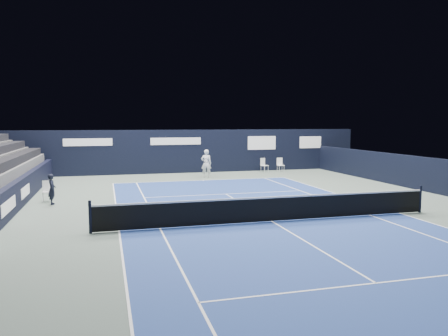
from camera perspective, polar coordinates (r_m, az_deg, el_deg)
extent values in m
plane|color=#4E5D54|center=(18.09, 3.98, -5.64)|extent=(48.00, 48.00, 0.00)
cube|color=navy|center=(16.26, 6.31, -6.98)|extent=(10.97, 23.77, 0.01)
cube|color=black|center=(26.54, 22.93, -0.41)|extent=(0.30, 22.00, 1.80)
cube|color=silver|center=(32.20, 5.32, 0.32)|extent=(0.59, 0.57, 0.04)
cube|color=silver|center=(32.32, 5.08, 0.84)|extent=(0.43, 0.21, 0.54)
cylinder|color=silver|center=(32.49, 5.34, -0.05)|extent=(0.03, 0.03, 0.47)
cylinder|color=silver|center=(32.22, 4.85, -0.09)|extent=(0.03, 0.03, 0.47)
cylinder|color=silver|center=(32.23, 5.79, -0.10)|extent=(0.03, 0.03, 0.47)
cylinder|color=silver|center=(31.96, 5.30, -0.15)|extent=(0.03, 0.03, 0.47)
cube|color=white|center=(32.33, 5.05, 0.99)|extent=(0.37, 0.22, 0.34)
cube|color=white|center=(32.56, 7.41, 0.35)|extent=(0.47, 0.44, 0.04)
cube|color=white|center=(32.72, 7.27, 0.87)|extent=(0.45, 0.05, 0.54)
cylinder|color=white|center=(32.83, 7.58, -0.02)|extent=(0.03, 0.03, 0.47)
cylinder|color=white|center=(32.67, 6.97, -0.04)|extent=(0.03, 0.03, 0.47)
cylinder|color=white|center=(32.50, 7.85, -0.08)|extent=(0.03, 0.03, 0.47)
cylinder|color=white|center=(32.34, 7.23, -0.10)|extent=(0.03, 0.03, 0.47)
cube|color=white|center=(21.69, -22.10, -2.93)|extent=(0.44, 0.42, 0.04)
cube|color=white|center=(21.84, -22.09, -2.17)|extent=(0.43, 0.05, 0.51)
cylinder|color=white|center=(21.88, -21.57, -3.43)|extent=(0.02, 0.02, 0.44)
cylinder|color=white|center=(21.91, -22.52, -3.45)|extent=(0.02, 0.02, 0.44)
cylinder|color=white|center=(21.54, -21.63, -3.57)|extent=(0.02, 0.02, 0.44)
cylinder|color=white|center=(21.57, -22.59, -3.60)|extent=(0.02, 0.02, 0.44)
imported|color=black|center=(20.84, -21.56, -2.60)|extent=(0.37, 0.53, 1.36)
cube|color=white|center=(27.49, -2.79, -1.61)|extent=(10.97, 0.06, 0.00)
cube|color=white|center=(18.93, 22.03, -5.52)|extent=(0.06, 23.77, 0.00)
cube|color=white|center=(15.18, -13.54, -8.03)|extent=(0.06, 23.77, 0.00)
cube|color=white|center=(18.15, 18.56, -5.87)|extent=(0.06, 23.77, 0.00)
cube|color=white|center=(15.27, -8.35, -7.84)|extent=(0.06, 23.77, 0.00)
cube|color=white|center=(22.22, 0.26, -3.42)|extent=(8.23, 0.06, 0.00)
cube|color=white|center=(10.80, 19.22, -14.01)|extent=(8.23, 0.06, 0.00)
cube|color=white|center=(16.26, 6.31, -6.96)|extent=(0.06, 12.80, 0.00)
cube|color=white|center=(27.35, -2.72, -1.65)|extent=(0.06, 0.30, 0.00)
cylinder|color=black|center=(19.40, 24.25, -3.72)|extent=(0.10, 0.10, 1.10)
cylinder|color=black|center=(15.06, -17.09, -6.13)|extent=(0.10, 0.10, 1.10)
cube|color=black|center=(16.16, 6.33, -5.40)|extent=(12.80, 0.03, 0.86)
cube|color=white|center=(16.08, 6.35, -3.83)|extent=(12.80, 0.05, 0.06)
cube|color=black|center=(31.84, -4.59, 2.21)|extent=(26.00, 0.60, 3.10)
cube|color=silver|center=(30.96, -17.35, 3.24)|extent=(3.20, 0.02, 0.50)
cube|color=silver|center=(31.32, -6.30, 3.50)|extent=(3.60, 0.02, 0.50)
cube|color=silver|center=(32.96, 4.96, 3.29)|extent=(2.20, 0.02, 1.00)
cube|color=silver|center=(34.54, 11.21, 3.32)|extent=(1.80, 0.02, 0.90)
cube|color=black|center=(21.27, -24.96, -2.80)|extent=(0.30, 22.00, 1.20)
cube|color=silver|center=(17.84, -26.31, -4.46)|extent=(0.02, 2.40, 0.45)
cube|color=silver|center=(21.24, -24.50, -2.79)|extent=(0.02, 2.00, 0.45)
cube|color=#4D4D50|center=(22.33, -26.07, -1.87)|extent=(0.90, 16.00, 1.65)
cube|color=black|center=(22.22, -26.19, 0.75)|extent=(0.63, 15.20, 0.40)
imported|color=white|center=(28.95, -2.33, 0.60)|extent=(0.77, 0.60, 1.85)
cylinder|color=black|center=(28.62, -2.49, 0.79)|extent=(0.03, 0.29, 0.13)
torus|color=black|center=(28.37, -2.38, 0.95)|extent=(0.30, 0.13, 0.29)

